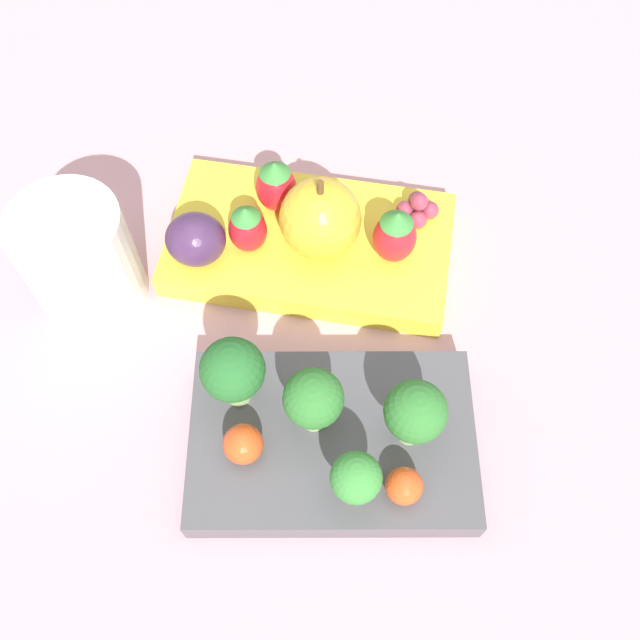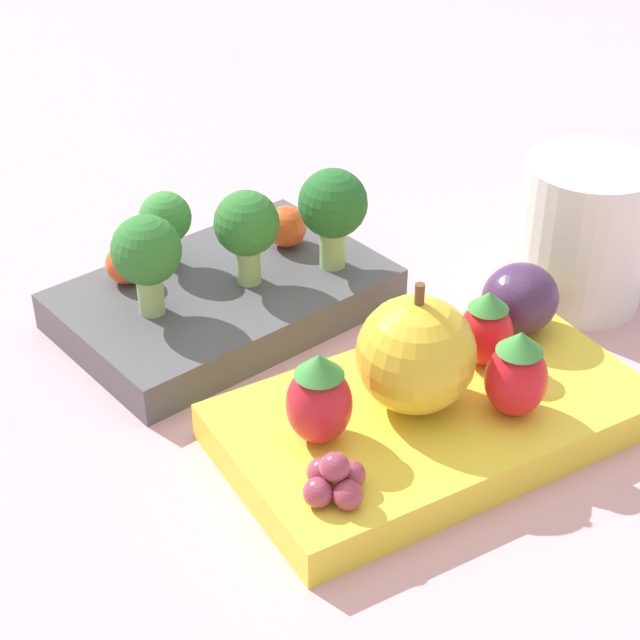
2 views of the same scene
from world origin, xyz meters
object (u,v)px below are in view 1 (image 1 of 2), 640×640
at_px(grape_cluster, 418,208).
at_px(drinking_cup, 80,259).
at_px(apple, 323,219).
at_px(broccoli_floret_1, 311,400).
at_px(strawberry_0, 247,228).
at_px(bento_box_savoury, 332,441).
at_px(strawberry_2, 395,235).
at_px(bento_box_fruit, 309,244).
at_px(broccoli_floret_2, 233,371).
at_px(cherry_tomato_1, 243,444).
at_px(plum, 196,239).
at_px(broccoli_floret_0, 415,413).
at_px(strawberry_1, 276,185).
at_px(broccoli_floret_3, 356,479).
at_px(cherry_tomato_0, 404,486).

height_order(grape_cluster, drinking_cup, drinking_cup).
bearing_deg(apple, drinking_cup, 11.96).
xyz_separation_m(broccoli_floret_1, strawberry_0, (0.05, -0.14, -0.02)).
relative_size(bento_box_savoury, apple, 2.71).
relative_size(strawberry_2, grape_cluster, 1.50).
distance_m(bento_box_savoury, strawberry_2, 0.15).
height_order(bento_box_fruit, broccoli_floret_2, broccoli_floret_2).
height_order(cherry_tomato_1, strawberry_2, strawberry_2).
height_order(broccoli_floret_2, plum, broccoli_floret_2).
relative_size(broccoli_floret_0, cherry_tomato_1, 2.30).
relative_size(strawberry_1, plum, 1.08).
relative_size(cherry_tomato_1, apple, 0.37).
bearing_deg(bento_box_savoury, broccoli_floret_3, 110.77).
xyz_separation_m(broccoli_floret_2, plum, (0.04, -0.11, -0.02)).
bearing_deg(cherry_tomato_0, bento_box_fruit, -71.45).
relative_size(apple, grape_cluster, 2.14).
height_order(bento_box_fruit, plum, plum).
height_order(bento_box_savoury, strawberry_0, strawberry_0).
relative_size(bento_box_savoury, cherry_tomato_0, 8.07).
relative_size(broccoli_floret_0, strawberry_2, 1.22).
bearing_deg(broccoli_floret_1, plum, -55.85).
bearing_deg(broccoli_floret_1, broccoli_floret_3, 121.32).
bearing_deg(apple, broccoli_floret_3, 97.45).
xyz_separation_m(broccoli_floret_0, cherry_tomato_0, (0.01, 0.04, -0.03)).
bearing_deg(strawberry_0, drinking_cup, 15.93).
xyz_separation_m(broccoli_floret_2, strawberry_0, (0.00, -0.12, -0.02)).
bearing_deg(apple, strawberry_1, -44.47).
relative_size(plum, grape_cluster, 1.34).
bearing_deg(strawberry_0, bento_box_fruit, -168.51).
xyz_separation_m(bento_box_fruit, broccoli_floret_2, (0.04, 0.13, 0.05)).
relative_size(broccoli_floret_0, cherry_tomato_0, 2.53).
bearing_deg(strawberry_0, strawberry_2, 177.35).
bearing_deg(apple, broccoli_floret_2, 67.82).
xyz_separation_m(bento_box_fruit, cherry_tomato_0, (-0.06, 0.19, 0.02)).
bearing_deg(broccoli_floret_2, strawberry_1, -95.55).
xyz_separation_m(broccoli_floret_2, cherry_tomato_0, (-0.11, 0.06, -0.03)).
relative_size(broccoli_floret_3, cherry_tomato_1, 1.84).
bearing_deg(cherry_tomato_0, apple, -73.73).
distance_m(broccoli_floret_1, drinking_cup, 0.20).
height_order(broccoli_floret_3, strawberry_2, same).
relative_size(broccoli_floret_1, strawberry_0, 1.33).
bearing_deg(broccoli_floret_1, strawberry_2, -112.28).
distance_m(bento_box_savoury, grape_cluster, 0.19).
xyz_separation_m(apple, drinking_cup, (0.17, 0.04, -0.01)).
relative_size(apple, drinking_cup, 0.78).
bearing_deg(broccoli_floret_3, drinking_cup, -38.27).
relative_size(bento_box_savoury, strawberry_2, 3.88).
bearing_deg(drinking_cup, plum, -163.96).
xyz_separation_m(bento_box_savoury, strawberry_0, (0.06, -0.15, 0.03)).
bearing_deg(strawberry_2, apple, -8.76).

